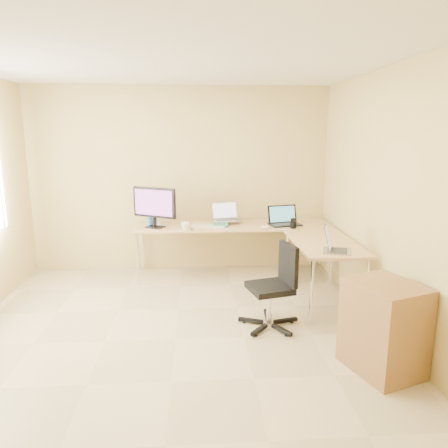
{
  "coord_description": "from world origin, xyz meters",
  "views": [
    {
      "loc": [
        0.22,
        -3.81,
        1.98
      ],
      "look_at": [
        0.55,
        1.1,
        0.9
      ],
      "focal_mm": 34.03,
      "sensor_mm": 36.0,
      "label": 1
    }
  ],
  "objects": [
    {
      "name": "wall_back",
      "position": [
        0.0,
        2.25,
        1.3
      ],
      "size": [
        4.5,
        0.0,
        4.5
      ],
      "primitive_type": "plane",
      "rotation": [
        1.57,
        0.0,
        0.0
      ],
      "color": "tan",
      "rests_on": "ground"
    },
    {
      "name": "water_bottle",
      "position": [
        -0.4,
        1.86,
        0.87
      ],
      "size": [
        0.08,
        0.08,
        0.27
      ],
      "primitive_type": "cylinder",
      "rotation": [
        0.0,
        0.0,
        0.09
      ],
      "color": "#417BD2",
      "rests_on": "desk_main"
    },
    {
      "name": "cd_stack",
      "position": [
        0.14,
        1.55,
        0.74
      ],
      "size": [
        0.13,
        0.13,
        0.03
      ],
      "primitive_type": "cylinder",
      "rotation": [
        0.0,
        0.0,
        0.26
      ],
      "color": "silver",
      "rests_on": "desk_main"
    },
    {
      "name": "cabinet",
      "position": [
        1.76,
        -0.65,
        0.36
      ],
      "size": [
        0.65,
        0.72,
        0.82
      ],
      "primitive_type": "cube",
      "rotation": [
        0.0,
        0.0,
        0.34
      ],
      "color": "brown",
      "rests_on": "ground"
    },
    {
      "name": "floor",
      "position": [
        0.0,
        0.0,
        0.0
      ],
      "size": [
        4.5,
        4.5,
        0.0
      ],
      "primitive_type": "plane",
      "color": "#C8B488",
      "rests_on": "ground"
    },
    {
      "name": "black_cup",
      "position": [
        1.49,
        1.55,
        0.8
      ],
      "size": [
        0.08,
        0.08,
        0.13
      ],
      "primitive_type": "cylinder",
      "rotation": [
        0.0,
        0.0,
        0.04
      ],
      "color": "black",
      "rests_on": "desk_main"
    },
    {
      "name": "monitor",
      "position": [
        -0.32,
        1.72,
        1.0
      ],
      "size": [
        0.65,
        0.48,
        0.54
      ],
      "primitive_type": "cube",
      "rotation": [
        0.0,
        0.0,
        -0.5
      ],
      "color": "black",
      "rests_on": "desk_main"
    },
    {
      "name": "office_chair",
      "position": [
        0.96,
        0.22,
        0.5
      ],
      "size": [
        0.64,
        0.64,
        0.88
      ],
      "primitive_type": "cube",
      "rotation": [
        0.0,
        0.0,
        0.25
      ],
      "color": "black",
      "rests_on": "ground"
    },
    {
      "name": "wall_right",
      "position": [
        2.1,
        0.0,
        1.3
      ],
      "size": [
        0.0,
        4.5,
        4.5
      ],
      "primitive_type": "plane",
      "rotation": [
        1.57,
        0.0,
        -1.57
      ],
      "color": "tan",
      "rests_on": "ground"
    },
    {
      "name": "desk_fan",
      "position": [
        -0.4,
        1.98,
        0.88
      ],
      "size": [
        0.25,
        0.25,
        0.3
      ],
      "primitive_type": "cylinder",
      "rotation": [
        0.0,
        0.0,
        -0.05
      ],
      "color": "silver",
      "rests_on": "desk_main"
    },
    {
      "name": "wall_front",
      "position": [
        0.0,
        -2.25,
        1.3
      ],
      "size": [
        4.5,
        0.0,
        4.5
      ],
      "primitive_type": "plane",
      "rotation": [
        -1.57,
        0.0,
        0.0
      ],
      "color": "tan",
      "rests_on": "ground"
    },
    {
      "name": "papers",
      "position": [
        -0.28,
        1.82,
        0.73
      ],
      "size": [
        0.25,
        0.31,
        0.01
      ],
      "primitive_type": "cube",
      "rotation": [
        0.0,
        0.0,
        -0.2
      ],
      "color": "silver",
      "rests_on": "desk_main"
    },
    {
      "name": "keyboard",
      "position": [
        0.39,
        1.73,
        0.74
      ],
      "size": [
        0.47,
        0.27,
        0.02
      ],
      "primitive_type": "cube",
      "rotation": [
        0.0,
        0.0,
        -0.33
      ],
      "color": "silver",
      "rests_on": "desk_main"
    },
    {
      "name": "white_box",
      "position": [
        -0.36,
        1.92,
        0.76
      ],
      "size": [
        0.19,
        0.14,
        0.07
      ],
      "primitive_type": "cube",
      "rotation": [
        0.0,
        0.0,
        0.0
      ],
      "color": "white",
      "rests_on": "desk_main"
    },
    {
      "name": "desk_main",
      "position": [
        0.72,
        1.85,
        0.36
      ],
      "size": [
        2.65,
        0.7,
        0.73
      ],
      "primitive_type": "cube",
      "color": "tan",
      "rests_on": "ground"
    },
    {
      "name": "laptop_return",
      "position": [
        1.71,
        0.42,
        0.84
      ],
      "size": [
        0.4,
        0.36,
        0.22
      ],
      "primitive_type": "cube",
      "rotation": [
        0.0,
        0.0,
        1.25
      ],
      "color": "#9697AB",
      "rests_on": "desk_return"
    },
    {
      "name": "mug",
      "position": [
        0.08,
        1.55,
        0.78
      ],
      "size": [
        0.12,
        0.12,
        0.1
      ],
      "primitive_type": "imported",
      "rotation": [
        0.0,
        0.0,
        -0.15
      ],
      "color": "white",
      "rests_on": "desk_main"
    },
    {
      "name": "laptop_center",
      "position": [
        0.64,
        1.89,
        0.9
      ],
      "size": [
        0.44,
        0.38,
        0.25
      ],
      "primitive_type": "cube",
      "rotation": [
        0.0,
        0.0,
        0.27
      ],
      "color": "silver",
      "rests_on": "desk_main"
    },
    {
      "name": "book_stack",
      "position": [
        0.56,
        1.78,
        0.75
      ],
      "size": [
        0.23,
        0.29,
        0.04
      ],
      "primitive_type": "cube",
      "rotation": [
        0.0,
        0.0,
        -0.18
      ],
      "color": "#2C775E",
      "rests_on": "desk_main"
    },
    {
      "name": "desk_return",
      "position": [
        1.7,
        0.85,
        0.36
      ],
      "size": [
        0.7,
        1.3,
        0.73
      ],
      "primitive_type": "cube",
      "color": "tan",
      "rests_on": "ground"
    },
    {
      "name": "ceiling",
      "position": [
        0.0,
        0.0,
        2.6
      ],
      "size": [
        4.5,
        4.5,
        0.0
      ],
      "primitive_type": "plane",
      "rotation": [
        3.14,
        0.0,
        0.0
      ],
      "color": "white",
      "rests_on": "ground"
    },
    {
      "name": "mouse",
      "position": [
        1.12,
        1.55,
        0.75
      ],
      "size": [
        0.12,
        0.09,
        0.04
      ],
      "primitive_type": "ellipsoid",
      "rotation": [
        0.0,
        0.0,
        -0.19
      ],
      "color": "silver",
      "rests_on": "desk_main"
    },
    {
      "name": "laptop_black",
      "position": [
        1.43,
        1.75,
        0.86
      ],
      "size": [
        0.47,
        0.39,
        0.26
      ],
      "primitive_type": "cube",
      "rotation": [
        0.0,
        0.0,
        0.23
      ],
      "color": "black",
      "rests_on": "desk_main"
    }
  ]
}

